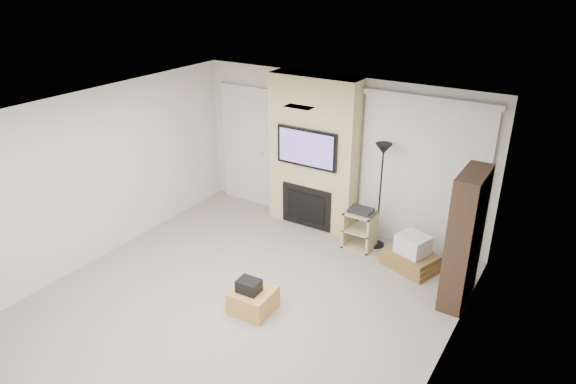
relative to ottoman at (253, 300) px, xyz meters
The scene contains 16 objects.
floor 0.26m from the ottoman, behind, with size 5.00×5.50×0.00m, color #A29A89.
ceiling 2.36m from the ottoman, behind, with size 5.00×5.50×0.00m, color white.
wall_back 2.96m from the ottoman, 94.55° to the left, with size 5.00×2.50×0.00m, color silver.
wall_front 2.98m from the ottoman, 94.50° to the right, with size 5.00×2.50×0.00m, color silver.
wall_left 2.93m from the ottoman, behind, with size 5.50×2.50×0.00m, color silver.
wall_right 2.53m from the ottoman, ahead, with size 5.50×2.50×0.00m, color silver.
hvac_vent 2.48m from the ottoman, 76.93° to the left, with size 0.35×0.18×0.01m, color silver.
ottoman is the anchor object (origin of this frame).
black_bag 0.24m from the ottoman, 124.24° to the right, with size 0.28×0.22×0.16m, color black.
fireplace_wall 2.81m from the ottoman, 102.67° to the left, with size 1.50×0.47×2.50m.
entry_door 3.49m from the ottoman, 126.78° to the left, with size 1.02×0.11×2.14m.
vertical_blinds 3.14m from the ottoman, 66.23° to the left, with size 1.98×0.10×2.37m.
floor_lamp 2.72m from the ottoman, 73.98° to the left, with size 0.25×0.25×1.68m.
av_stand 2.24m from the ottoman, 77.85° to the left, with size 0.45×0.38×0.66m.
box_stack 2.46m from the ottoman, 56.62° to the left, with size 0.90×0.79×0.51m.
bookshelf 2.77m from the ottoman, 37.26° to the left, with size 0.30×0.80×1.80m.
Camera 1 is at (3.43, -4.31, 4.05)m, focal length 32.00 mm.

